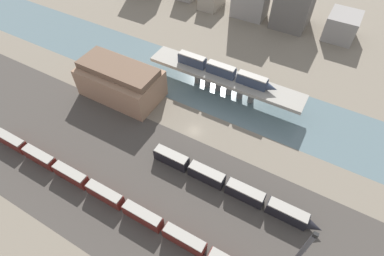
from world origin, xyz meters
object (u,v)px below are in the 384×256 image
Objects in this scene: train_on_bridge at (224,71)px; signal_tower at (304,248)px; train_yard_mid at (229,186)px; warehouse_building at (121,81)px; train_yard_near at (109,196)px.

train_on_bridge is 2.28× the size of signal_tower.
train_on_bridge is 0.75× the size of train_yard_mid.
train_on_bridge is at bearing 31.80° from warehouse_building.
train_yard_mid is at bearing -61.75° from train_on_bridge.
signal_tower is (69.04, -25.18, 1.82)m from warehouse_building.
signal_tower is at bearing 11.00° from train_yard_near.
signal_tower reaches higher than train_on_bridge.
train_yard_near is at bearing -97.95° from train_on_bridge.
train_yard_mid is at bearing -18.57° from warehouse_building.
train_yard_near is 3.16× the size of warehouse_building.
train_yard_mid is 50.90m from warehouse_building.
warehouse_building is (-29.58, -18.34, -3.16)m from train_on_bridge.
train_on_bridge is at bearing 132.21° from signal_tower.
train_yard_mid is 1.75× the size of warehouse_building.
train_on_bridge is 34.94m from warehouse_building.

